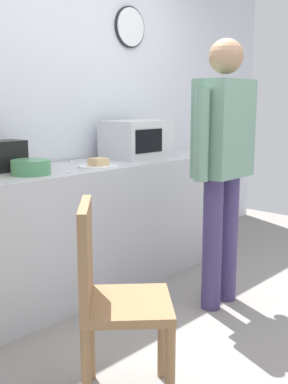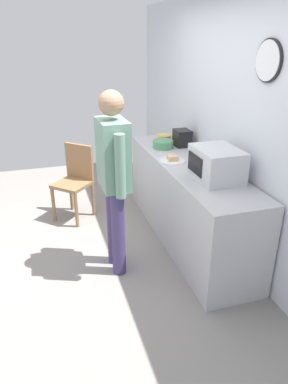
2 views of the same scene
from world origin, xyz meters
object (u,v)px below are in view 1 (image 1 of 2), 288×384
object	(u,v)px
fork_utensil	(70,171)
toaster	(6,156)
cereal_bowl	(31,167)
microwave	(136,139)
wooden_chair	(110,294)
sandwich_plate	(98,165)
person_standing	(223,154)
spoon_utensil	(75,161)

from	to	relation	value
fork_utensil	toaster	bearing A→B (deg)	127.63
cereal_bowl	microwave	bearing A→B (deg)	7.02
toaster	wooden_chair	xyz separation A→B (m)	(-0.31, -1.30, -0.50)
sandwich_plate	fork_utensil	xyz separation A→B (m)	(-0.26, -0.01, -0.01)
cereal_bowl	toaster	world-z (taller)	toaster
microwave	toaster	xyz separation A→B (m)	(-1.12, 0.12, -0.05)
sandwich_plate	wooden_chair	distance (m)	1.35
person_standing	microwave	bearing A→B (deg)	79.59
microwave	spoon_utensil	bearing A→B (deg)	158.09
toaster	person_standing	bearing A→B (deg)	-48.31
sandwich_plate	person_standing	bearing A→B (deg)	-59.97
cereal_bowl	fork_utensil	xyz separation A→B (m)	(0.24, -0.08, -0.04)
person_standing	wooden_chair	xyz separation A→B (m)	(-1.25, -0.24, -0.51)
fork_utensil	wooden_chair	xyz separation A→B (m)	(-0.56, -0.97, -0.40)
toaster	fork_utensil	world-z (taller)	toaster
sandwich_plate	cereal_bowl	distance (m)	0.51
cereal_bowl	spoon_utensil	distance (m)	0.71
microwave	spoon_utensil	world-z (taller)	microwave
microwave	person_standing	world-z (taller)	person_standing
fork_utensil	wooden_chair	distance (m)	1.19
sandwich_plate	cereal_bowl	world-z (taller)	cereal_bowl
toaster	fork_utensil	bearing A→B (deg)	-52.37
person_standing	spoon_utensil	bearing A→B (deg)	105.21
sandwich_plate	fork_utensil	world-z (taller)	sandwich_plate
toaster	person_standing	size ratio (longest dim) A/B	0.12
cereal_bowl	fork_utensil	size ratio (longest dim) A/B	1.46
sandwich_plate	toaster	bearing A→B (deg)	148.08
spoon_utensil	person_standing	size ratio (longest dim) A/B	0.10
microwave	toaster	size ratio (longest dim) A/B	2.27
spoon_utensil	wooden_chair	world-z (taller)	wooden_chair
toaster	microwave	bearing A→B (deg)	-6.01
fork_utensil	person_standing	size ratio (longest dim) A/B	0.10
microwave	person_standing	size ratio (longest dim) A/B	0.28
microwave	sandwich_plate	bearing A→B (deg)	-161.14
spoon_utensil	microwave	bearing A→B (deg)	-21.91
fork_utensil	cereal_bowl	bearing A→B (deg)	161.86
cereal_bowl	spoon_utensil	xyz separation A→B (m)	(0.62, 0.33, -0.04)
toaster	wooden_chair	distance (m)	1.43
toaster	spoon_utensil	distance (m)	0.65
fork_utensil	person_standing	xyz separation A→B (m)	(0.69, -0.73, 0.11)
wooden_chair	toaster	bearing A→B (deg)	76.77
microwave	wooden_chair	size ratio (longest dim) A/B	0.53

